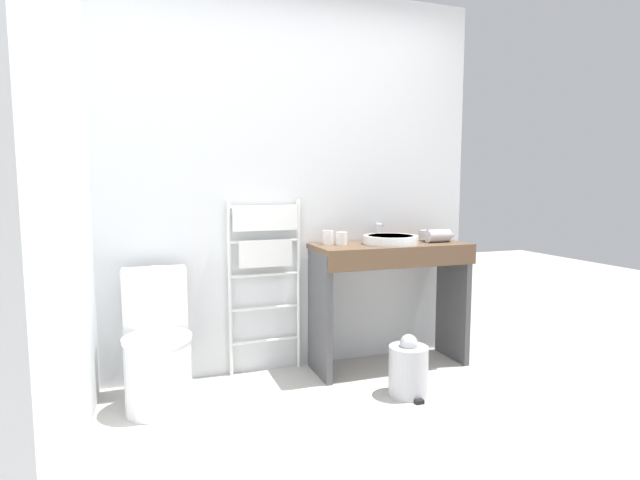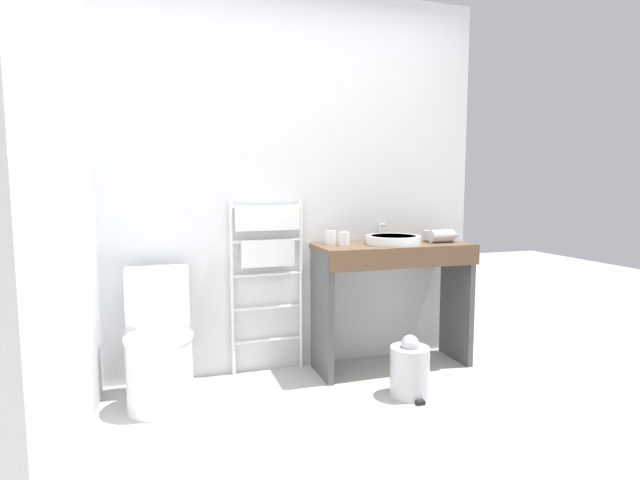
{
  "view_description": "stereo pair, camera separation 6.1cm",
  "coord_description": "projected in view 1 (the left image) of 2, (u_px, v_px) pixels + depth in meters",
  "views": [
    {
      "loc": [
        -0.94,
        -1.79,
        1.26
      ],
      "look_at": [
        -0.06,
        0.68,
        0.97
      ],
      "focal_mm": 28.0,
      "sensor_mm": 36.0,
      "label": 1
    },
    {
      "loc": [
        -0.88,
        -1.81,
        1.26
      ],
      "look_at": [
        -0.06,
        0.68,
        0.97
      ],
      "focal_mm": 28.0,
      "sensor_mm": 36.0,
      "label": 2
    }
  ],
  "objects": [
    {
      "name": "wall_back",
      "position": [
        287.0,
        182.0,
        3.41
      ],
      "size": [
        2.7,
        0.12,
        2.56
      ],
      "primitive_type": "cube",
      "color": "silver",
      "rests_on": "ground_plane"
    },
    {
      "name": "wall_side",
      "position": [
        59.0,
        181.0,
        2.24
      ],
      "size": [
        0.12,
        2.16,
        2.56
      ],
      "primitive_type": "cube",
      "color": "silver",
      "rests_on": "ground_plane"
    },
    {
      "name": "toilet",
      "position": [
        157.0,
        351.0,
        2.84
      ],
      "size": [
        0.38,
        0.51,
        0.78
      ],
      "color": "white",
      "rests_on": "ground_plane"
    },
    {
      "name": "towel_radiator",
      "position": [
        265.0,
        250.0,
        3.29
      ],
      "size": [
        0.49,
        0.06,
        1.16
      ],
      "color": "white",
      "rests_on": "ground_plane"
    },
    {
      "name": "vanity_counter",
      "position": [
        391.0,
        282.0,
        3.42
      ],
      "size": [
        1.07,
        0.44,
        0.86
      ],
      "color": "brown",
      "rests_on": "ground_plane"
    },
    {
      "name": "sink_basin",
      "position": [
        391.0,
        239.0,
        3.38
      ],
      "size": [
        0.37,
        0.37,
        0.06
      ],
      "color": "white",
      "rests_on": "vanity_counter"
    },
    {
      "name": "faucet",
      "position": [
        378.0,
        229.0,
        3.55
      ],
      "size": [
        0.02,
        0.1,
        0.13
      ],
      "color": "silver",
      "rests_on": "vanity_counter"
    },
    {
      "name": "cup_near_wall",
      "position": [
        328.0,
        237.0,
        3.36
      ],
      "size": [
        0.07,
        0.07,
        0.09
      ],
      "color": "white",
      "rests_on": "vanity_counter"
    },
    {
      "name": "cup_near_edge",
      "position": [
        342.0,
        238.0,
        3.32
      ],
      "size": [
        0.07,
        0.07,
        0.09
      ],
      "color": "white",
      "rests_on": "vanity_counter"
    },
    {
      "name": "hair_dryer",
      "position": [
        438.0,
        236.0,
        3.5
      ],
      "size": [
        0.23,
        0.2,
        0.09
      ],
      "color": "#B7B7BC",
      "rests_on": "vanity_counter"
    },
    {
      "name": "trash_bin",
      "position": [
        408.0,
        369.0,
        2.99
      ],
      "size": [
        0.24,
        0.27,
        0.37
      ],
      "color": "#B7B7BC",
      "rests_on": "ground_plane"
    },
    {
      "name": "bath_mat",
      "position": [
        162.0,
        460.0,
        2.28
      ],
      "size": [
        0.56,
        0.36,
        0.01
      ],
      "primitive_type": "cube",
      "color": "silver",
      "rests_on": "ground_plane"
    }
  ]
}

